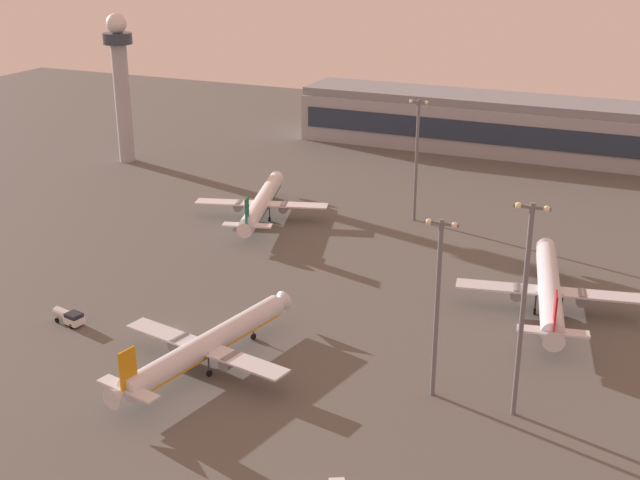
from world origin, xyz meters
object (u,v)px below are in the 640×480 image
at_px(airplane_terminal_side, 262,203).
at_px(apron_light_west, 437,298).
at_px(airplane_far_stand, 206,346).
at_px(control_tower, 121,78).
at_px(apron_light_east, 417,153).
at_px(apron_light_central, 524,301).
at_px(fuel_truck, 69,316).
at_px(airplane_mid_apron, 549,289).

xyz_separation_m(airplane_terminal_side, apron_light_west, (58.98, -59.43, 11.62)).
relative_size(airplane_far_stand, apron_light_west, 1.43).
relative_size(control_tower, airplane_terminal_side, 1.07).
bearing_deg(airplane_far_stand, apron_light_west, 21.52).
bearing_deg(control_tower, apron_light_east, -9.84).
bearing_deg(apron_light_central, fuel_truck, -178.20).
distance_m(airplane_far_stand, fuel_truck, 29.94).
xyz_separation_m(control_tower, airplane_terminal_side, (58.88, -29.05, -20.06)).
relative_size(control_tower, airplane_mid_apron, 1.00).
xyz_separation_m(airplane_mid_apron, apron_light_west, (-10.49, -35.79, 11.41)).
bearing_deg(apron_light_west, apron_light_central, -2.07).
xyz_separation_m(airplane_far_stand, airplane_mid_apron, (44.84, 42.21, 0.27)).
distance_m(control_tower, airplane_far_stand, 128.01).
relative_size(fuel_truck, apron_light_east, 0.23).
distance_m(control_tower, apron_light_east, 93.41).
height_order(airplane_terminal_side, apron_light_east, apron_light_east).
distance_m(control_tower, fuel_truck, 108.39).
bearing_deg(airplane_far_stand, fuel_truck, -176.01).
relative_size(airplane_far_stand, airplane_mid_apron, 0.93).
relative_size(fuel_truck, apron_light_west, 0.24).
height_order(control_tower, airplane_terminal_side, control_tower).
bearing_deg(control_tower, airplane_mid_apron, -22.32).
bearing_deg(airplane_far_stand, control_tower, 142.27).
bearing_deg(apron_light_west, airplane_terminal_side, 134.78).
relative_size(airplane_terminal_side, apron_light_central, 1.25).
relative_size(airplane_mid_apron, apron_light_east, 1.48).
height_order(airplane_terminal_side, fuel_truck, airplane_terminal_side).
height_order(airplane_far_stand, apron_light_east, apron_light_east).
relative_size(control_tower, fuel_truck, 6.30).
height_order(airplane_mid_apron, apron_light_east, apron_light_east).
distance_m(airplane_mid_apron, apron_light_east, 53.27).
distance_m(airplane_terminal_side, apron_light_central, 93.80).
height_order(apron_light_central, apron_light_west, apron_light_central).
xyz_separation_m(airplane_mid_apron, apron_light_central, (1.43, -36.22, 13.49)).
bearing_deg(apron_light_east, control_tower, 170.16).
height_order(control_tower, apron_light_central, control_tower).
xyz_separation_m(airplane_mid_apron, airplane_terminal_side, (-69.47, 23.64, -0.21)).
relative_size(airplane_far_stand, apron_light_central, 1.25).
bearing_deg(apron_light_central, apron_light_east, 117.55).
distance_m(apron_light_central, apron_light_east, 82.35).
height_order(airplane_far_stand, airplane_mid_apron, airplane_mid_apron).
xyz_separation_m(airplane_far_stand, apron_light_east, (8.19, 79.00, 12.18)).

